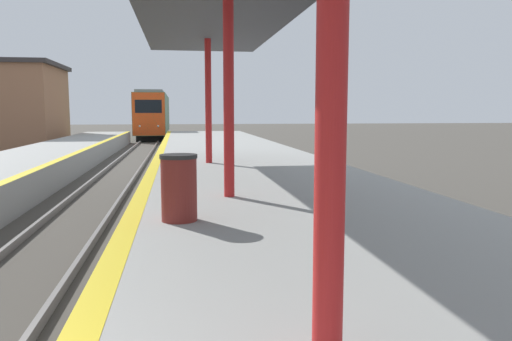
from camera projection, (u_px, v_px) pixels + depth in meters
train at (154, 115)px, 49.78m from camera, size 2.70×18.43×4.38m
trash_bin at (179, 188)px, 7.46m from camera, size 0.56×0.56×1.00m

